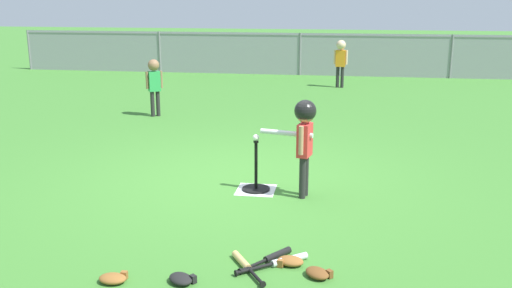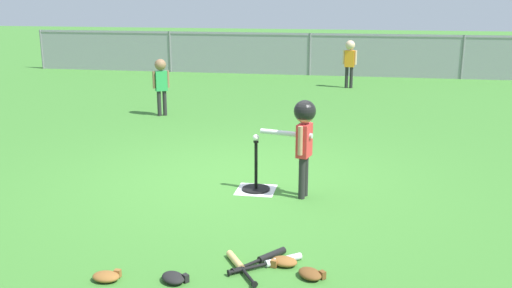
% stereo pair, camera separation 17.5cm
% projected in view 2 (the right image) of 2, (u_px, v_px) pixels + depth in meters
% --- Properties ---
extents(ground_plane, '(60.00, 60.00, 0.00)m').
position_uv_depth(ground_plane, '(239.00, 180.00, 6.99)').
color(ground_plane, '#3D7A2D').
extents(home_plate, '(0.44, 0.44, 0.01)m').
position_uv_depth(home_plate, '(256.00, 190.00, 6.62)').
color(home_plate, white).
rests_on(home_plate, ground_plane).
extents(batting_tee, '(0.32, 0.32, 0.59)m').
position_uv_depth(batting_tee, '(256.00, 183.00, 6.60)').
color(batting_tee, black).
rests_on(batting_tee, ground_plane).
extents(baseball_on_tee, '(0.07, 0.07, 0.07)m').
position_uv_depth(baseball_on_tee, '(256.00, 138.00, 6.46)').
color(baseball_on_tee, white).
rests_on(baseball_on_tee, batting_tee).
extents(batter_child, '(0.62, 0.31, 1.09)m').
position_uv_depth(batter_child, '(304.00, 129.00, 6.20)').
color(batter_child, '#262626').
rests_on(batter_child, ground_plane).
extents(fielder_deep_center, '(0.27, 0.22, 1.05)m').
position_uv_depth(fielder_deep_center, '(161.00, 79.00, 10.46)').
color(fielder_deep_center, '#262626').
rests_on(fielder_deep_center, ground_plane).
extents(fielder_deep_right, '(0.33, 0.22, 1.13)m').
position_uv_depth(fielder_deep_right, '(350.00, 57.00, 13.56)').
color(fielder_deep_right, '#262626').
rests_on(fielder_deep_right, ground_plane).
extents(spare_bat_silver, '(0.57, 0.46, 0.06)m').
position_uv_depth(spare_bat_silver, '(276.00, 262.00, 4.79)').
color(spare_bat_silver, silver).
rests_on(spare_bat_silver, ground_plane).
extents(spare_bat_wood, '(0.37, 0.53, 0.06)m').
position_uv_depth(spare_bat_wood, '(238.00, 264.00, 4.75)').
color(spare_bat_wood, '#DBB266').
rests_on(spare_bat_wood, ground_plane).
extents(spare_bat_black, '(0.40, 0.50, 0.06)m').
position_uv_depth(spare_bat_black, '(267.00, 257.00, 4.87)').
color(spare_bat_black, black).
rests_on(spare_bat_black, ground_plane).
extents(glove_by_plate, '(0.25, 0.20, 0.07)m').
position_uv_depth(glove_by_plate, '(284.00, 261.00, 4.78)').
color(glove_by_plate, brown).
rests_on(glove_by_plate, ground_plane).
extents(glove_near_bats, '(0.27, 0.26, 0.07)m').
position_uv_depth(glove_near_bats, '(174.00, 278.00, 4.51)').
color(glove_near_bats, black).
rests_on(glove_near_bats, ground_plane).
extents(glove_tossed_aside, '(0.23, 0.17, 0.07)m').
position_uv_depth(glove_tossed_aside, '(106.00, 276.00, 4.53)').
color(glove_tossed_aside, brown).
rests_on(glove_tossed_aside, ground_plane).
extents(glove_outfield_drop, '(0.27, 0.27, 0.07)m').
position_uv_depth(glove_outfield_drop, '(311.00, 274.00, 4.57)').
color(glove_outfield_drop, brown).
rests_on(glove_outfield_drop, ground_plane).
extents(outfield_fence, '(16.06, 0.06, 1.15)m').
position_uv_depth(outfield_fence, '(310.00, 53.00, 15.69)').
color(outfield_fence, slate).
rests_on(outfield_fence, ground_plane).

